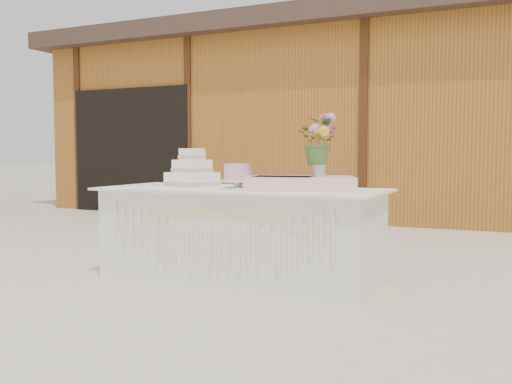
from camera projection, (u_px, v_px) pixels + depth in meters
ground at (241, 279)px, 4.82m from camera, size 80.00×80.00×0.00m
barn at (392, 118)px, 10.12m from camera, size 12.60×4.60×3.30m
cake_table at (241, 234)px, 4.79m from camera, size 2.40×1.00×0.77m
wedding_cake at (192, 173)px, 5.10m from camera, size 0.44×0.44×0.34m
pink_cake_stand at (238, 175)px, 4.66m from camera, size 0.29×0.29×0.21m
satin_runner at (299, 183)px, 4.54m from camera, size 0.98×0.79×0.11m
flower_vase at (319, 168)px, 4.45m from camera, size 0.11×0.11×0.15m
bouquet at (320, 135)px, 4.43m from camera, size 0.33×0.29×0.36m
loose_flowers at (150, 184)px, 5.23m from camera, size 0.16×0.31×0.02m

